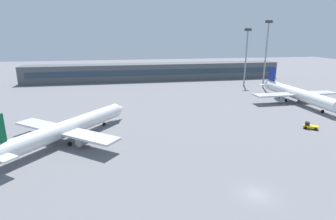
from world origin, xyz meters
name	(u,v)px	position (x,y,z in m)	size (l,w,h in m)	color
ground_plane	(190,119)	(0.00, 40.00, 0.00)	(400.00, 400.00, 0.00)	slate
terminal_building	(156,72)	(0.00, 112.40, 4.50)	(137.95, 12.13, 9.00)	#4C5156
airplane_near	(68,128)	(-32.51, 28.50, 3.19)	(29.69, 34.81, 10.45)	silver
airplane_mid	(298,94)	(43.12, 51.00, 3.42)	(31.51, 45.38, 11.23)	white
baggage_tug_yellow	(310,126)	(28.89, 25.50, 0.80)	(3.77, 3.39, 1.75)	yellow
floodlight_tower_west	(266,50)	(46.70, 81.27, 17.26)	(3.20, 0.80, 30.35)	gray
floodlight_tower_east	(246,53)	(40.13, 87.61, 15.56)	(3.20, 0.80, 27.03)	gray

